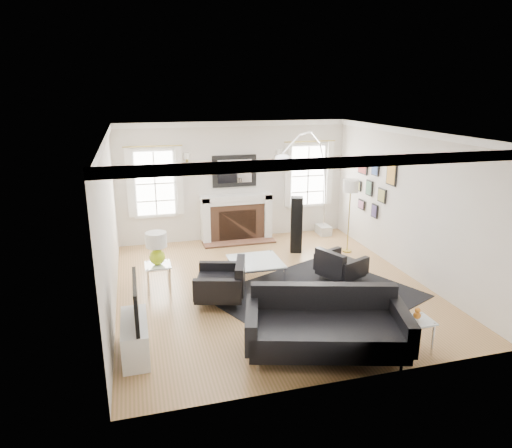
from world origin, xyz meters
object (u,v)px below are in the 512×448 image
object	(u,v)px
sofa	(326,326)
armchair_left	(223,284)
coffee_table	(255,262)
arc_floor_lamp	(305,184)
gourd_lamp	(157,246)
armchair_right	(339,266)
fireplace	(237,218)

from	to	relation	value
sofa	armchair_left	distance (m)	2.16
armchair_left	coffee_table	size ratio (longest dim) A/B	1.15
arc_floor_lamp	gourd_lamp	bearing A→B (deg)	-154.41
armchair_right	coffee_table	xyz separation A→B (m)	(-1.53, 0.39, 0.09)
armchair_left	armchair_right	xyz separation A→B (m)	(2.28, 0.30, -0.04)
fireplace	armchair_right	world-z (taller)	fireplace
sofa	gourd_lamp	size ratio (longest dim) A/B	3.97
coffee_table	arc_floor_lamp	bearing A→B (deg)	46.51
sofa	gourd_lamp	xyz separation A→B (m)	(-2.08, 2.66, 0.45)
armchair_right	gourd_lamp	size ratio (longest dim) A/B	1.67
fireplace	arc_floor_lamp	distance (m)	1.87
sofa	coffee_table	distance (m)	2.59
armchair_right	armchair_left	bearing A→B (deg)	-172.42
armchair_left	gourd_lamp	world-z (taller)	gourd_lamp
armchair_left	armchair_right	distance (m)	2.30
coffee_table	armchair_right	bearing A→B (deg)	-14.25
armchair_left	gourd_lamp	size ratio (longest dim) A/B	1.82
gourd_lamp	fireplace	bearing A→B (deg)	50.75
sofa	coffee_table	size ratio (longest dim) A/B	2.50
armchair_left	sofa	bearing A→B (deg)	-60.88
fireplace	arc_floor_lamp	size ratio (longest dim) A/B	0.63
sofa	arc_floor_lamp	world-z (taller)	arc_floor_lamp
sofa	fireplace	bearing A→B (deg)	90.86
armchair_right	coffee_table	distance (m)	1.58
fireplace	coffee_table	size ratio (longest dim) A/B	1.80
armchair_left	coffee_table	xyz separation A→B (m)	(0.75, 0.69, 0.05)
fireplace	sofa	distance (m)	5.11
coffee_table	fireplace	bearing A→B (deg)	85.06
armchair_right	arc_floor_lamp	world-z (taller)	arc_floor_lamp
armchair_right	gourd_lamp	bearing A→B (deg)	171.97
armchair_left	arc_floor_lamp	xyz separation A→B (m)	(2.38, 2.41, 1.13)
fireplace	sofa	size ratio (longest dim) A/B	0.72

